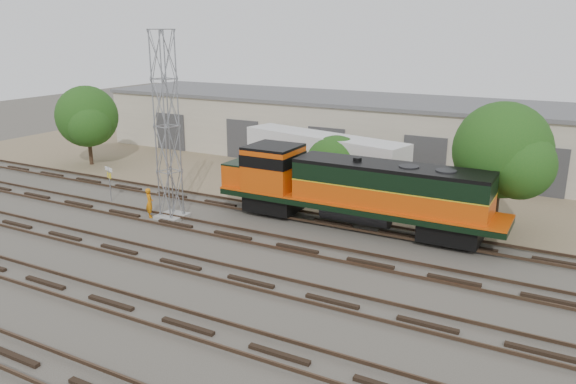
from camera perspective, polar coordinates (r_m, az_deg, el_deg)
The scene contains 12 objects.
ground at distance 27.92m, azimuth -0.50°, elevation -6.89°, with size 140.00×140.00×0.00m, color #47423A.
dirt_strip at distance 40.96m, azimuth 9.73°, elevation 0.49°, with size 80.00×16.00×0.02m, color #726047.
tracks at distance 25.54m, azimuth -3.81°, elevation -9.04°, with size 80.00×20.40×0.28m.
warehouse at distance 47.82m, azimuth 13.09°, elevation 5.81°, with size 58.40×10.40×5.30m.
locomotive at distance 31.84m, azimuth 6.46°, elevation 0.36°, with size 16.70×2.93×4.01m.
signal_tower at distance 33.35m, azimuth -12.19°, elevation 6.13°, with size 1.61×1.61×10.95m.
sign_post at distance 38.54m, azimuth -17.70°, elevation 1.44°, with size 0.92×0.35×2.33m.
worker at distance 34.77m, azimuth -13.89°, elevation -1.07°, with size 0.66×0.43×1.82m, color orange.
semi_trailer at distance 39.32m, azimuth 3.95°, elevation 3.69°, with size 12.90×5.35×3.89m.
tree_west at distance 49.01m, azimuth -19.70°, elevation 7.04°, with size 5.27×5.02×6.56m.
tree_mid at distance 38.06m, azimuth 5.11°, elevation 2.26°, with size 4.58×4.36×4.36m.
tree_east at distance 32.93m, azimuth 21.31°, elevation 3.63°, with size 5.62×5.35×7.22m.
Camera 1 is at (12.48, -22.44, 10.98)m, focal length 35.00 mm.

